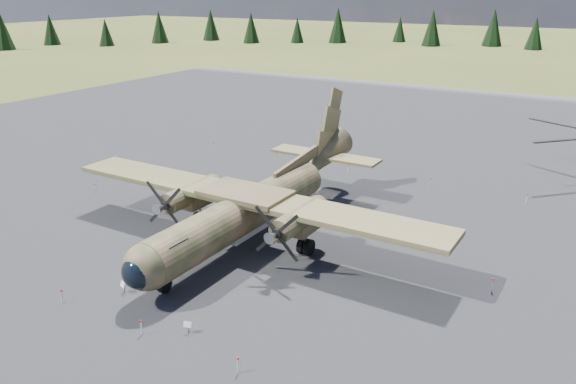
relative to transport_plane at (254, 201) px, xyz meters
The scene contains 7 objects.
ground 2.80m from the transport_plane, 120.83° to the left, with size 500.00×500.00×0.00m, color brown.
apron 10.89m from the transport_plane, 91.75° to the left, with size 120.00×120.00×0.04m, color #515156.
transport_plane is the anchor object (origin of this frame).
info_placard_left 10.87m from the transport_plane, 102.10° to the right, with size 0.49×0.32×0.72m.
info_placard_right 12.42m from the transport_plane, 72.77° to the right, with size 0.45×0.29×0.66m.
barrier_fence 2.40m from the transport_plane, 149.39° to the left, with size 33.12×29.62×0.85m.
treeline 3.81m from the transport_plane, 71.72° to the left, with size 322.02×319.81×11.00m.
Camera 1 is at (20.77, -30.81, 16.66)m, focal length 35.00 mm.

